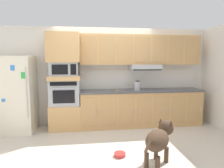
{
  "coord_description": "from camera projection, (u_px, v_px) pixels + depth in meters",
  "views": [
    {
      "loc": [
        -0.44,
        -3.93,
        1.65
      ],
      "look_at": [
        0.14,
        0.57,
        1.1
      ],
      "focal_mm": 30.63,
      "sensor_mm": 36.0,
      "label": 1
    }
  ],
  "objects": [
    {
      "name": "ground_plane",
      "position": [
        109.0,
        138.0,
        4.12
      ],
      "size": [
        9.6,
        9.6,
        0.0
      ],
      "primitive_type": "plane",
      "color": "beige"
    },
    {
      "name": "built_in_oven",
      "position": [
        65.0,
        92.0,
        4.63
      ],
      "size": [
        0.7,
        0.62,
        0.6
      ],
      "color": "#A8AAAF",
      "rests_on": "oven_base_cabinet"
    },
    {
      "name": "countertop_slab",
      "position": [
        141.0,
        91.0,
        4.87
      ],
      "size": [
        3.11,
        0.64,
        0.04
      ],
      "primitive_type": "cube",
      "color": "#4C4C51",
      "rests_on": "lower_cabinet_run"
    },
    {
      "name": "backsplash_panel",
      "position": [
        139.0,
        79.0,
        5.12
      ],
      "size": [
        3.11,
        0.02,
        0.5
      ],
      "primitive_type": "cube",
      "color": "silver",
      "rests_on": "countertop_slab"
    },
    {
      "name": "electric_kettle",
      "position": [
        137.0,
        86.0,
        4.79
      ],
      "size": [
        0.17,
        0.17,
        0.24
      ],
      "color": "#A8AAAF",
      "rests_on": "countertop_slab"
    },
    {
      "name": "lower_cabinet_run",
      "position": [
        141.0,
        108.0,
        4.92
      ],
      "size": [
        3.07,
        0.63,
        0.88
      ],
      "color": "tan",
      "rests_on": "ground"
    },
    {
      "name": "dog_food_bowl",
      "position": [
        120.0,
        154.0,
        3.33
      ],
      "size": [
        0.2,
        0.2,
        0.06
      ],
      "color": "red",
      "rests_on": "ground"
    },
    {
      "name": "microwave",
      "position": [
        65.0,
        69.0,
        4.56
      ],
      "size": [
        0.64,
        0.54,
        0.32
      ],
      "color": "#A8AAAF",
      "rests_on": "appliance_mid_shelf"
    },
    {
      "name": "appliance_upper_cabinet",
      "position": [
        64.0,
        48.0,
        4.5
      ],
      "size": [
        0.74,
        0.62,
        0.68
      ],
      "primitive_type": "cube",
      "color": "tan",
      "rests_on": "microwave"
    },
    {
      "name": "appliance_mid_shelf",
      "position": [
        65.0,
        78.0,
        4.59
      ],
      "size": [
        0.74,
        0.62,
        0.1
      ],
      "primitive_type": "cube",
      "color": "tan",
      "rests_on": "built_in_oven"
    },
    {
      "name": "dog",
      "position": [
        159.0,
        138.0,
        3.06
      ],
      "size": [
        0.75,
        0.8,
        0.66
      ],
      "rotation": [
        0.0,
        0.0,
        0.83
      ],
      "color": "#473323",
      "rests_on": "ground"
    },
    {
      "name": "refrigerator",
      "position": [
        17.0,
        94.0,
        4.42
      ],
      "size": [
        0.76,
        0.73,
        1.76
      ],
      "color": "silver",
      "rests_on": "ground"
    },
    {
      "name": "upper_cabinet_with_hood",
      "position": [
        141.0,
        51.0,
        4.87
      ],
      "size": [
        3.07,
        0.48,
        0.88
      ],
      "color": "tan",
      "rests_on": "backsplash_panel"
    },
    {
      "name": "back_kitchen_wall",
      "position": [
        104.0,
        76.0,
        5.07
      ],
      "size": [
        6.2,
        0.12,
        2.5
      ],
      "primitive_type": "cube",
      "color": "silver",
      "rests_on": "ground"
    },
    {
      "name": "screwdriver",
      "position": [
        117.0,
        91.0,
        4.64
      ],
      "size": [
        0.13,
        0.12,
        0.03
      ],
      "color": "yellow",
      "rests_on": "countertop_slab"
    },
    {
      "name": "oven_base_cabinet",
      "position": [
        66.0,
        116.0,
        4.7
      ],
      "size": [
        0.74,
        0.62,
        0.6
      ],
      "primitive_type": "cube",
      "color": "tan",
      "rests_on": "ground"
    }
  ]
}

